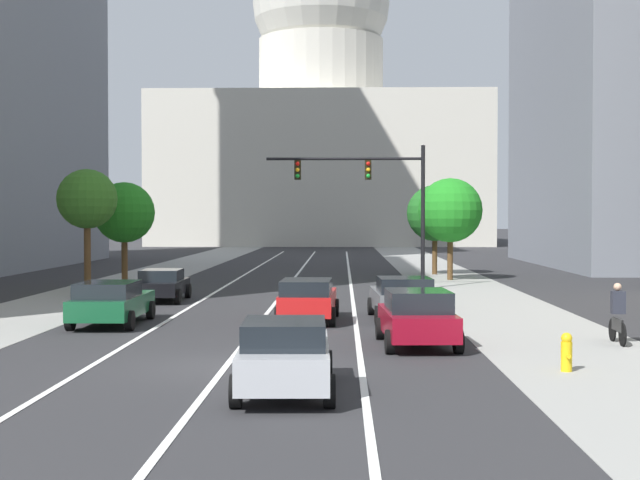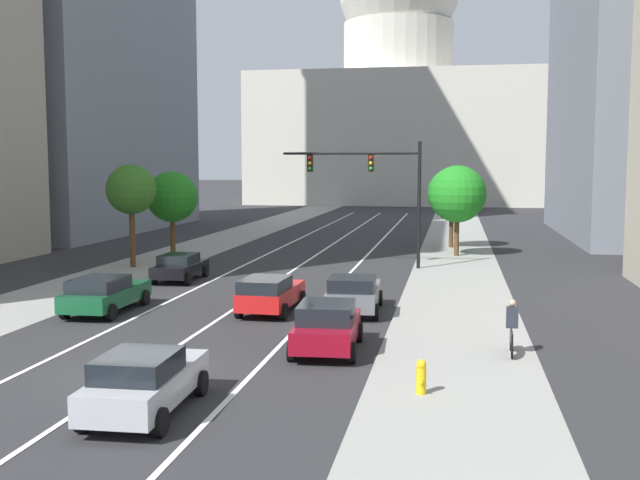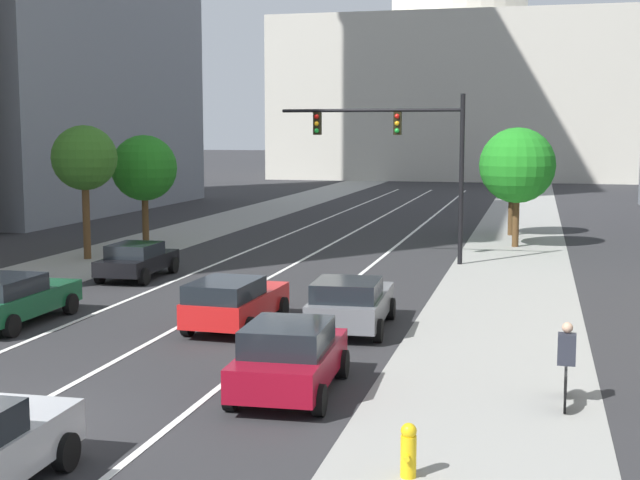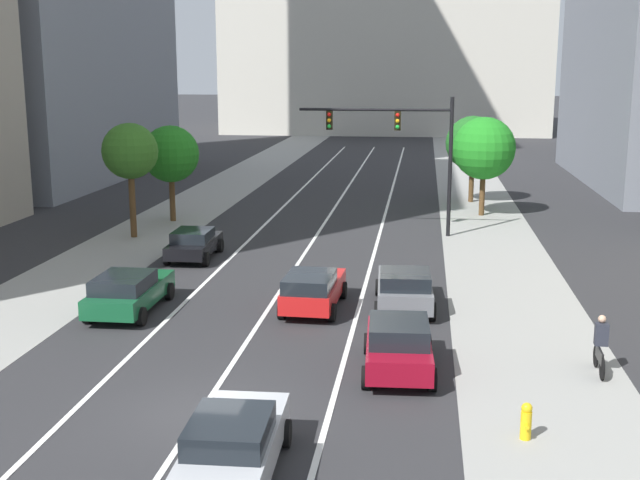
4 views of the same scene
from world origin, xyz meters
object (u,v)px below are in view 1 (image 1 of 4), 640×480
at_px(cyclist, 618,314).
at_px(street_tree_mid_right, 450,210).
at_px(car_green, 111,302).
at_px(car_silver, 285,355).
at_px(capitol_building, 321,127).
at_px(street_tree_near_right, 435,213).
at_px(street_tree_mid_left, 124,213).
at_px(car_crimson, 417,317).
at_px(street_tree_near_left, 87,200).
at_px(car_gray, 402,298).
at_px(fire_hydrant, 567,352).
at_px(traffic_signal_mast, 375,188).
at_px(car_red, 308,299).
at_px(car_black, 162,284).

bearing_deg(cyclist, street_tree_mid_right, 5.72).
xyz_separation_m(car_green, car_silver, (6.46, -11.17, 0.02)).
xyz_separation_m(capitol_building, street_tree_near_right, (8.51, -61.46, -11.55)).
bearing_deg(street_tree_mid_left, car_crimson, -58.19).
bearing_deg(car_crimson, street_tree_near_left, 36.63).
xyz_separation_m(car_gray, car_green, (-9.70, -1.66, -0.01)).
relative_size(car_green, street_tree_near_right, 0.84).
bearing_deg(car_green, car_gray, -80.82).
distance_m(car_silver, fire_hydrant, 6.88).
xyz_separation_m(street_tree_near_left, street_tree_mid_right, (18.12, 8.65, -0.45)).
height_order(street_tree_mid_left, street_tree_near_right, street_tree_near_right).
distance_m(traffic_signal_mast, street_tree_near_right, 11.99).
relative_size(fire_hydrant, street_tree_near_right, 0.16).
xyz_separation_m(car_crimson, street_tree_mid_left, (-13.47, 21.72, 2.98)).
distance_m(cyclist, street_tree_near_left, 26.00).
bearing_deg(street_tree_near_left, fire_hydrant, -50.73).
bearing_deg(street_tree_mid_right, traffic_signal_mast, -125.37).
bearing_deg(car_red, car_crimson, -148.23).
height_order(car_black, street_tree_mid_left, street_tree_mid_left).
bearing_deg(car_green, car_red, -81.10).
bearing_deg(street_tree_mid_right, car_crimson, -98.88).
bearing_deg(capitol_building, car_green, -93.17).
xyz_separation_m(car_red, fire_hydrant, (6.35, -9.57, -0.33)).
height_order(car_black, street_tree_near_right, street_tree_near_right).
bearing_deg(street_tree_mid_left, street_tree_near_right, 27.43).
bearing_deg(car_black, cyclist, -130.02).
xyz_separation_m(car_silver, street_tree_mid_right, (7.25, 32.36, 3.14)).
bearing_deg(car_silver, street_tree_near_left, 22.83).
xyz_separation_m(car_red, street_tree_near_right, (6.90, 24.97, 3.00)).
bearing_deg(car_green, car_crimson, -115.81).
xyz_separation_m(fire_hydrant, street_tree_mid_left, (-16.58, 25.65, 3.32)).
distance_m(car_silver, cyclist, 11.45).
distance_m(car_black, street_tree_mid_left, 10.11).
bearing_deg(street_tree_mid_right, street_tree_mid_left, -167.01).
xyz_separation_m(car_black, car_red, (6.45, -7.23, 0.07)).
bearing_deg(street_tree_near_left, street_tree_mid_right, 25.50).
height_order(car_black, fire_hydrant, car_black).
xyz_separation_m(fire_hydrant, cyclist, (2.56, 4.53, 0.39)).
bearing_deg(car_red, street_tree_mid_left, 34.39).
xyz_separation_m(capitol_building, traffic_signal_mast, (4.37, -72.65, -10.33)).
bearing_deg(street_tree_mid_right, capitol_building, 97.62).
relative_size(car_red, fire_hydrant, 4.75).
bearing_deg(street_tree_mid_left, car_silver, -70.12).
distance_m(capitol_building, car_gray, 87.20).
distance_m(fire_hydrant, cyclist, 5.22).
distance_m(car_red, street_tree_near_right, 26.08).
xyz_separation_m(car_green, street_tree_near_left, (-4.41, 12.54, 3.61)).
relative_size(car_green, street_tree_mid_right, 0.81).
height_order(car_gray, car_red, car_gray).
xyz_separation_m(traffic_signal_mast, street_tree_mid_right, (4.50, 6.34, -1.07)).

